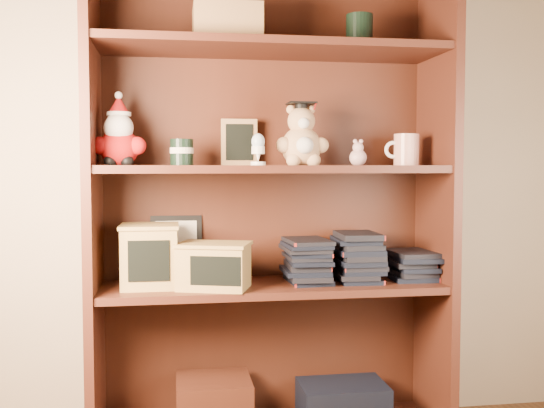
{
  "coord_description": "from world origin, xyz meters",
  "views": [
    {
      "loc": [
        -0.18,
        -0.81,
        0.95
      ],
      "look_at": [
        0.16,
        1.3,
        0.82
      ],
      "focal_mm": 42.0,
      "sensor_mm": 36.0,
      "label": 1
    }
  ],
  "objects_px": {
    "teacher_mug": "(406,150)",
    "grad_teddy_bear": "(302,141)",
    "bookcase": "(269,215)",
    "treats_box": "(150,255)"
  },
  "relations": [
    {
      "from": "bookcase",
      "to": "teacher_mug",
      "type": "height_order",
      "value": "bookcase"
    },
    {
      "from": "bookcase",
      "to": "treats_box",
      "type": "height_order",
      "value": "bookcase"
    },
    {
      "from": "bookcase",
      "to": "grad_teddy_bear",
      "type": "distance_m",
      "value": 0.28
    },
    {
      "from": "bookcase",
      "to": "teacher_mug",
      "type": "distance_m",
      "value": 0.53
    },
    {
      "from": "teacher_mug",
      "to": "grad_teddy_bear",
      "type": "bearing_deg",
      "value": -178.98
    },
    {
      "from": "teacher_mug",
      "to": "treats_box",
      "type": "distance_m",
      "value": 0.94
    },
    {
      "from": "treats_box",
      "to": "teacher_mug",
      "type": "bearing_deg",
      "value": 0.06
    },
    {
      "from": "bookcase",
      "to": "treats_box",
      "type": "distance_m",
      "value": 0.43
    },
    {
      "from": "bookcase",
      "to": "grad_teddy_bear",
      "type": "xyz_separation_m",
      "value": [
        0.1,
        -0.06,
        0.25
      ]
    },
    {
      "from": "grad_teddy_bear",
      "to": "treats_box",
      "type": "relative_size",
      "value": 1.06
    }
  ]
}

